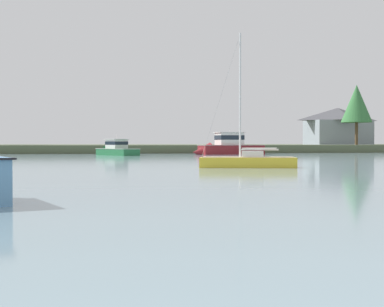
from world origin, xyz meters
The scene contains 6 objects.
far_shore_bank centered at (0.00, 100.66, 0.61)m, with size 251.50×45.56×1.21m, color #4C563D.
cruiser_green centered at (-3.61, 68.04, 0.45)m, with size 5.63×7.45×3.64m.
cruiser_maroon centered at (11.53, 71.07, 0.71)m, with size 10.40×4.45×5.15m.
sailboat_yellow centered at (2.90, 30.93, 0.19)m, with size 6.37×3.32×9.05m.
shore_tree_inland_a centered at (37.37, 84.20, 8.06)m, with size 5.12×5.12×10.01m.
cottage_eastern centered at (41.24, 99.68, 4.90)m, with size 11.92×8.88×7.13m.
Camera 1 is at (-7.50, -4.38, 1.60)m, focal length 53.63 mm.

